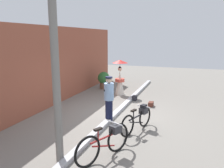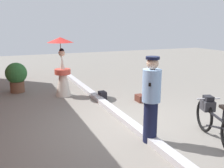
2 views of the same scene
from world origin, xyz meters
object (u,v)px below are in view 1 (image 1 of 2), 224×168
(person_with_parasol, at_px, (120,77))
(potted_plant_by_door, at_px, (104,79))
(bicycle_near_officer, at_px, (105,142))
(backpack_spare, at_px, (151,104))
(person_officer, at_px, (109,98))
(bicycle_far_side, at_px, (138,118))
(utility_pole, at_px, (55,63))
(backpack_on_pavement, at_px, (135,98))

(person_with_parasol, xyz_separation_m, potted_plant_by_door, (1.03, 1.30, -0.36))
(bicycle_near_officer, height_order, backpack_spare, bicycle_near_officer)
(potted_plant_by_door, bearing_deg, bicycle_near_officer, -157.90)
(bicycle_near_officer, xyz_separation_m, person_officer, (2.36, 0.79, 0.43))
(backpack_spare, bearing_deg, person_officer, 154.58)
(person_officer, xyz_separation_m, person_with_parasol, (3.80, 0.83, 0.05))
(bicycle_far_side, height_order, utility_pole, utility_pole)
(bicycle_far_side, xyz_separation_m, backpack_on_pavement, (3.41, 0.98, -0.30))
(bicycle_near_officer, xyz_separation_m, backpack_spare, (4.65, -0.30, -0.33))
(person_officer, relative_size, backpack_on_pavement, 6.12)
(backpack_on_pavement, distance_m, utility_pole, 6.32)
(bicycle_near_officer, height_order, potted_plant_by_door, potted_plant_by_door)
(bicycle_near_officer, relative_size, person_officer, 1.02)
(person_with_parasol, relative_size, backpack_on_pavement, 6.83)
(person_officer, bearing_deg, potted_plant_by_door, 23.79)
(bicycle_near_officer, height_order, person_with_parasol, person_with_parasol)
(bicycle_far_side, relative_size, utility_pole, 0.35)
(potted_plant_by_door, height_order, backpack_on_pavement, potted_plant_by_door)
(bicycle_near_officer, height_order, person_officer, person_officer)
(bicycle_near_officer, height_order, backpack_on_pavement, bicycle_near_officer)
(person_with_parasol, height_order, backpack_on_pavement, person_with_parasol)
(backpack_on_pavement, bearing_deg, potted_plant_by_door, 51.40)
(person_with_parasol, distance_m, backpack_spare, 2.57)
(person_with_parasol, bearing_deg, potted_plant_by_door, 51.57)
(potted_plant_by_door, relative_size, backpack_spare, 3.12)
(bicycle_far_side, distance_m, potted_plant_by_door, 6.20)
(bicycle_far_side, height_order, person_with_parasol, person_with_parasol)
(bicycle_near_officer, distance_m, bicycle_far_side, 1.96)
(bicycle_far_side, xyz_separation_m, person_with_parasol, (4.23, 1.99, 0.49))
(person_with_parasol, relative_size, utility_pole, 0.38)
(bicycle_near_officer, xyz_separation_m, person_with_parasol, (6.15, 1.62, 0.48))
(bicycle_far_side, height_order, person_officer, person_officer)
(utility_pole, bearing_deg, potted_plant_by_door, 14.15)
(bicycle_near_officer, distance_m, backpack_spare, 4.67)
(person_with_parasol, xyz_separation_m, utility_pole, (-6.70, -0.65, 1.49))
(bicycle_far_side, distance_m, utility_pole, 3.44)
(bicycle_far_side, distance_m, backpack_on_pavement, 3.56)
(bicycle_far_side, bearing_deg, person_with_parasol, 25.21)
(bicycle_far_side, distance_m, backpack_spare, 2.74)
(bicycle_near_officer, height_order, utility_pole, utility_pole)
(bicycle_far_side, relative_size, potted_plant_by_door, 1.69)
(bicycle_near_officer, distance_m, person_with_parasol, 6.38)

